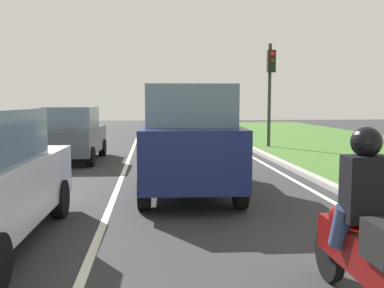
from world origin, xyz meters
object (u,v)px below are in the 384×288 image
at_px(car_hatchback_far, 73,134).
at_px(motorcycle, 364,255).
at_px(rider_person, 365,187).
at_px(traffic_light_near_right, 270,78).
at_px(car_suv_ahead, 189,138).

height_order(car_hatchback_far, motorcycle, car_hatchback_far).
distance_m(motorcycle, rider_person, 0.62).
height_order(car_hatchback_far, rider_person, car_hatchback_far).
distance_m(motorcycle, traffic_light_near_right, 14.32).
relative_size(rider_person, traffic_light_near_right, 0.27).
height_order(motorcycle, traffic_light_near_right, traffic_light_near_right).
distance_m(car_suv_ahead, car_hatchback_far, 6.11).
bearing_deg(motorcycle, car_suv_ahead, 102.39).
distance_m(car_suv_ahead, traffic_light_near_right, 9.45).
bearing_deg(car_suv_ahead, car_hatchback_far, 125.70).
distance_m(car_hatchback_far, motorcycle, 11.50).
height_order(car_hatchback_far, traffic_light_near_right, traffic_light_near_right).
distance_m(car_suv_ahead, motorcycle, 5.63).
bearing_deg(car_suv_ahead, motorcycle, -76.08).
relative_size(car_suv_ahead, rider_person, 3.93).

